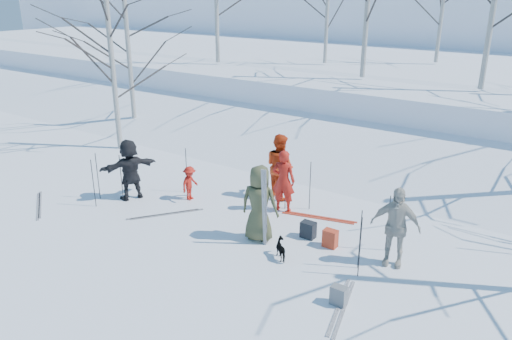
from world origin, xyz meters
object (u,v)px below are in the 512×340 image
Objects in this scene: skier_olive_center at (259,203)px; skier_red_seated at (190,183)px; skier_grey_west at (130,169)px; skier_cream_east at (395,227)px; backpack_dark at (308,230)px; dog at (282,249)px; skier_redor_behind at (280,166)px; backpack_grey at (339,296)px; backpack_red at (330,238)px; skier_red_north at (283,181)px.

skier_red_seated is (-2.90, 0.83, -0.43)m from skier_olive_center.
skier_cream_east is at bearing 120.06° from skier_grey_west.
backpack_dark is at bearing 122.54° from skier_grey_west.
skier_cream_east reaches higher than dog.
skier_red_seated is 3.83m from backpack_dark.
skier_redor_behind reaches higher than dog.
skier_redor_behind reaches higher than skier_red_seated.
skier_olive_center is 4.32m from skier_grey_west.
skier_grey_west is at bearing 169.79° from backpack_grey.
skier_olive_center reaches higher than skier_cream_east.
skier_redor_behind is 1.06× the size of skier_grey_west.
skier_grey_west is 4.11× the size of backpack_red.
backpack_red is 0.64m from backpack_dark.
skier_red_north is 4.34m from backpack_grey.
skier_olive_center reaches higher than backpack_red.
skier_cream_east is at bearing 3.39° from backpack_red.
skier_red_seated is at bearing 177.14° from backpack_red.
backpack_grey is (-0.29, -1.99, -0.70)m from skier_cream_east.
skier_grey_west reaches higher than skier_red_north.
skier_redor_behind is 4.84× the size of backpack_grey.
skier_redor_behind is at bearing -67.21° from skier_red_north.
skier_grey_west is 5.29m from dog.
skier_redor_behind is (-0.97, 2.43, 0.00)m from skier_olive_center.
skier_cream_east is at bearing 176.60° from skier_redor_behind.
dog is at bearing 106.24° from skier_red_north.
dog is 1.23m from backpack_red.
skier_olive_center reaches higher than dog.
skier_red_north is 4.44× the size of backpack_grey.
dog is 1.17m from backpack_dark.
dog reaches higher than backpack_grey.
skier_redor_behind is at bearing 137.64° from backpack_dark.
skier_red_north reaches higher than backpack_red.
skier_cream_east is at bearing 148.37° from skier_red_north.
skier_red_north is 3.51m from skier_cream_east.
skier_red_north is at bearing 151.51° from skier_cream_east.
backpack_dark is (5.23, 0.75, -0.66)m from skier_grey_west.
skier_grey_west is at bearing -173.73° from backpack_red.
skier_red_north is 4.29m from skier_grey_west.
backpack_dark is (1.30, -0.97, -0.64)m from skier_red_north.
skier_grey_west is 3.29× the size of dog.
skier_cream_east is at bearing 81.62° from backpack_grey.
backpack_grey is at bearing -110.38° from skier_cream_east.
skier_grey_west is (-4.32, -0.04, -0.05)m from skier_olive_center.
skier_redor_behind is 1.89× the size of skier_red_seated.
dog is at bearing 154.42° from backpack_grey.
skier_redor_behind is at bearing -56.16° from skier_red_seated.
skier_olive_center is 4.82× the size of backpack_grey.
skier_cream_east reaches higher than skier_red_north.
skier_red_seated is 5.99m from backpack_grey.
skier_redor_behind is 4.31m from skier_cream_east.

